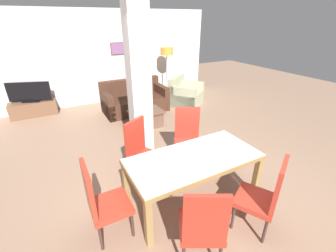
{
  "coord_description": "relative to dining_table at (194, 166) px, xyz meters",
  "views": [
    {
      "loc": [
        -1.54,
        -2.09,
        2.44
      ],
      "look_at": [
        0.0,
        0.75,
        0.89
      ],
      "focal_mm": 24.0,
      "sensor_mm": 36.0,
      "label": 1
    }
  ],
  "objects": [
    {
      "name": "ground_plane",
      "position": [
        0.0,
        0.0,
        -0.59
      ],
      "size": [
        18.0,
        18.0,
        0.0
      ],
      "primitive_type": "plane",
      "color": "#9D7960"
    },
    {
      "name": "back_wall",
      "position": [
        0.0,
        5.0,
        0.76
      ],
      "size": [
        7.2,
        0.09,
        2.7
      ],
      "color": "silver",
      "rests_on": "ground_plane"
    },
    {
      "name": "divider_pillar",
      "position": [
        -0.22,
        1.36,
        0.76
      ],
      "size": [
        0.34,
        0.29,
        2.7
      ],
      "color": "silver",
      "rests_on": "ground_plane"
    },
    {
      "name": "dining_table",
      "position": [
        0.0,
        0.0,
        0.0
      ],
      "size": [
        1.83,
        0.87,
        0.74
      ],
      "color": "olive",
      "rests_on": "ground_plane"
    },
    {
      "name": "dining_chair_head_left",
      "position": [
        -1.28,
        0.0,
        -0.05
      ],
      "size": [
        0.46,
        0.46,
        1.04
      ],
      "rotation": [
        0.0,
        0.0,
        -1.57
      ],
      "color": "#BB3623",
      "rests_on": "ground_plane"
    },
    {
      "name": "dining_chair_far_left",
      "position": [
        -0.46,
        0.8,
        -0.05
      ],
      "size": [
        0.63,
        0.63,
        1.04
      ],
      "rotation": [
        0.0,
        0.0,
        -2.62
      ],
      "color": "red",
      "rests_on": "ground_plane"
    },
    {
      "name": "dining_chair_near_left",
      "position": [
        -0.45,
        -0.83,
        -0.05
      ],
      "size": [
        0.62,
        0.62,
        1.04
      ],
      "rotation": [
        0.0,
        0.0,
        -0.5
      ],
      "color": "red",
      "rests_on": "ground_plane"
    },
    {
      "name": "dining_chair_near_right",
      "position": [
        0.45,
        -0.84,
        -0.05
      ],
      "size": [
        0.62,
        0.62,
        1.04
      ],
      "rotation": [
        0.0,
        0.0,
        0.5
      ],
      "color": "#B93626",
      "rests_on": "ground_plane"
    },
    {
      "name": "dining_chair_far_right",
      "position": [
        0.45,
        0.86,
        -0.05
      ],
      "size": [
        0.62,
        0.62,
        1.04
      ],
      "rotation": [
        0.0,
        0.0,
        2.66
      ],
      "color": "red",
      "rests_on": "ground_plane"
    },
    {
      "name": "sofa",
      "position": [
        0.54,
        3.76,
        -0.3
      ],
      "size": [
        1.77,
        0.93,
        0.86
      ],
      "rotation": [
        0.0,
        0.0,
        3.14
      ],
      "color": "#482B1E",
      "rests_on": "ground_plane"
    },
    {
      "name": "armchair",
      "position": [
        2.1,
        3.52,
        -0.3
      ],
      "size": [
        1.25,
        1.24,
        0.85
      ],
      "rotation": [
        0.0,
        0.0,
        3.8
      ],
      "color": "#B6BB97",
      "rests_on": "ground_plane"
    },
    {
      "name": "coffee_table",
      "position": [
        0.4,
        2.62,
        -0.38
      ],
      "size": [
        0.79,
        0.58,
        0.41
      ],
      "color": "brown",
      "rests_on": "ground_plane"
    },
    {
      "name": "bottle",
      "position": [
        0.33,
        2.54,
        -0.08
      ],
      "size": [
        0.08,
        0.08,
        0.26
      ],
      "color": "#194C23",
      "rests_on": "coffee_table"
    },
    {
      "name": "tv_stand",
      "position": [
        -2.04,
        4.72,
        -0.39
      ],
      "size": [
        1.15,
        0.4,
        0.4
      ],
      "color": "brown",
      "rests_on": "ground_plane"
    },
    {
      "name": "tv_screen",
      "position": [
        -2.04,
        4.72,
        0.07
      ],
      "size": [
        1.03,
        0.4,
        0.54
      ],
      "rotation": [
        0.0,
        0.0,
        2.8
      ],
      "color": "black",
      "rests_on": "tv_stand"
    },
    {
      "name": "floor_lamp",
      "position": [
        1.94,
        4.41,
        0.77
      ],
      "size": [
        0.4,
        0.4,
        1.61
      ],
      "color": "#B7B7BC",
      "rests_on": "ground_plane"
    }
  ]
}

